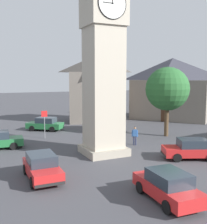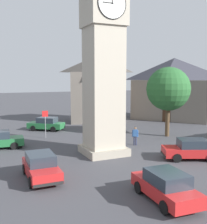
% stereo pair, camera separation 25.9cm
% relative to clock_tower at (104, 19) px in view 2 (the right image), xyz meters
% --- Properties ---
extents(ground_plane, '(200.00, 200.00, 0.00)m').
position_rel_clock_tower_xyz_m(ground_plane, '(-0.00, -0.00, -10.57)').
color(ground_plane, '#424247').
extents(clock_tower, '(3.94, 3.94, 18.16)m').
position_rel_clock_tower_xyz_m(clock_tower, '(0.00, 0.00, 0.00)').
color(clock_tower, '#A59C89').
rests_on(clock_tower, ground).
extents(car_silver_kerb, '(4.30, 3.85, 1.53)m').
position_rel_clock_tower_xyz_m(car_silver_kerb, '(1.85, -11.99, -9.80)').
color(car_silver_kerb, '#236B38').
rests_on(car_silver_kerb, ground).
extents(car_red_corner, '(2.01, 4.22, 1.53)m').
position_rel_clock_tower_xyz_m(car_red_corner, '(0.82, 9.18, -9.80)').
color(car_red_corner, red).
rests_on(car_red_corner, ground).
extents(car_white_side, '(1.88, 4.16, 1.53)m').
position_rel_clock_tower_xyz_m(car_white_side, '(5.77, 3.50, -9.80)').
color(car_white_side, red).
rests_on(car_white_side, ground).
extents(car_green_alley, '(4.46, 3.21, 1.53)m').
position_rel_clock_tower_xyz_m(car_green_alley, '(-5.37, 4.11, -9.80)').
color(car_green_alley, red).
rests_on(car_green_alley, ground).
extents(pedestrian, '(0.46, 0.39, 1.69)m').
position_rel_clock_tower_xyz_m(pedestrian, '(-3.81, -1.42, -9.56)').
color(pedestrian, '#2D3351').
rests_on(pedestrian, ground).
extents(tree, '(4.51, 4.51, 7.21)m').
position_rel_clock_tower_xyz_m(tree, '(-8.92, -3.44, -5.63)').
color(tree, brown).
rests_on(tree, ground).
extents(building_shop_left, '(12.81, 13.52, 8.98)m').
position_rel_clock_tower_xyz_m(building_shop_left, '(-17.57, -13.41, -5.97)').
color(building_shop_left, slate).
rests_on(building_shop_left, ground).
extents(building_terrace_right, '(8.70, 7.57, 9.11)m').
position_rel_clock_tower_xyz_m(building_terrace_right, '(-6.12, -15.64, -5.93)').
color(building_terrace_right, slate).
rests_on(building_terrace_right, ground).
extents(road_sign, '(0.60, 0.07, 2.80)m').
position_rel_clock_tower_xyz_m(road_sign, '(2.92, -7.75, -8.67)').
color(road_sign, gray).
rests_on(road_sign, ground).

